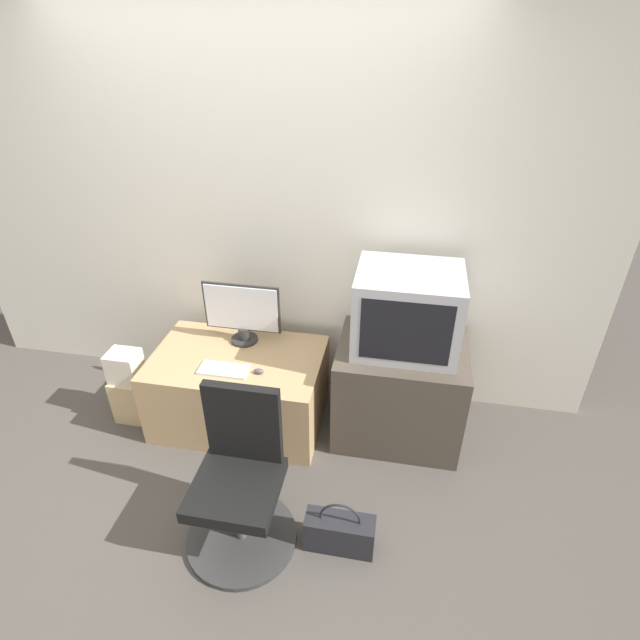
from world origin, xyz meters
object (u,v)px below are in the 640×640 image
main_monitor (242,312)px  cardboard_box_lower (133,397)px  handbag (340,532)px  mouse (259,371)px  office_chair (240,488)px  keyboard (224,370)px  crt_tv (407,310)px

main_monitor → cardboard_box_lower: 0.97m
handbag → cardboard_box_lower: bearing=154.6°
mouse → office_chair: office_chair is taller
main_monitor → cardboard_box_lower: main_monitor is taller
main_monitor → handbag: (0.80, -1.03, -0.63)m
mouse → handbag: (0.61, -0.70, -0.42)m
keyboard → handbag: keyboard is taller
mouse → handbag: bearing=-48.9°
main_monitor → mouse: (0.19, -0.33, -0.20)m
keyboard → mouse: 0.22m
mouse → handbag: 1.02m
crt_tv → office_chair: (-0.75, -0.96, -0.56)m
crt_tv → cardboard_box_lower: (-1.76, -0.23, -0.74)m
main_monitor → keyboard: bearing=-94.3°
main_monitor → crt_tv: size_ratio=0.84×
crt_tv → handbag: bearing=-104.0°
cardboard_box_lower → main_monitor: bearing=22.5°
crt_tv → keyboard: bearing=-166.0°
office_chair → main_monitor: bearing=105.8°
main_monitor → cardboard_box_lower: size_ratio=1.58×
main_monitor → handbag: main_monitor is taller
main_monitor → handbag: size_ratio=1.41×
keyboard → cardboard_box_lower: keyboard is taller
keyboard → cardboard_box_lower: bearing=176.8°
mouse → office_chair: (0.10, -0.71, -0.19)m
office_chair → cardboard_box_lower: size_ratio=2.77×
keyboard → office_chair: office_chair is taller
keyboard → crt_tv: (1.07, 0.27, 0.38)m
mouse → cardboard_box_lower: bearing=178.4°
keyboard → handbag: 1.15m
handbag → crt_tv: bearing=76.0°
handbag → main_monitor: bearing=128.1°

